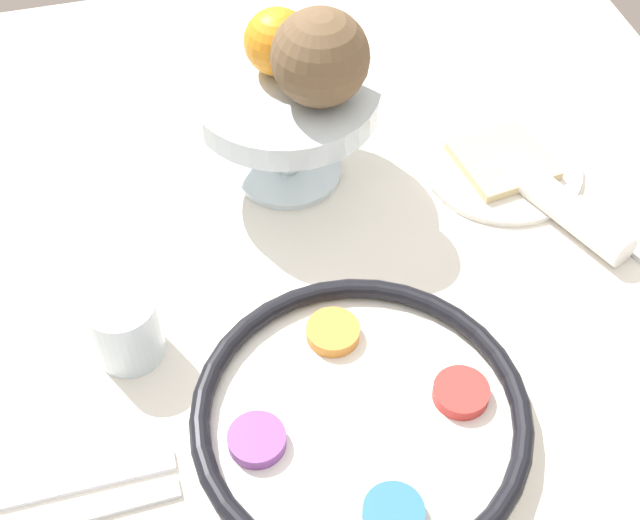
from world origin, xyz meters
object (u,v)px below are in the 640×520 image
(seder_plate, at_px, (361,417))
(cup_near, at_px, (125,327))
(coconut, at_px, (320,57))
(napkin_roll, at_px, (564,207))
(orange_fruit, at_px, (278,42))
(bread_plate, at_px, (502,165))
(fruit_stand, at_px, (286,104))

(seder_plate, bearing_deg, cup_near, 54.60)
(seder_plate, bearing_deg, coconut, -7.98)
(coconut, bearing_deg, napkin_roll, -115.67)
(coconut, distance_m, cup_near, 0.34)
(orange_fruit, xyz_separation_m, bread_plate, (-0.09, -0.25, -0.16))
(fruit_stand, height_order, cup_near, fruit_stand)
(orange_fruit, relative_size, bread_plate, 0.38)
(coconut, bearing_deg, cup_near, 126.32)
(bread_plate, distance_m, cup_near, 0.49)
(bread_plate, relative_size, napkin_roll, 1.07)
(coconut, relative_size, bread_plate, 0.54)
(fruit_stand, xyz_separation_m, napkin_roll, (-0.15, -0.29, -0.09))
(orange_fruit, distance_m, cup_near, 0.35)
(cup_near, bearing_deg, napkin_roll, -83.29)
(cup_near, bearing_deg, bread_plate, -71.90)
(cup_near, bearing_deg, orange_fruit, -41.77)
(seder_plate, relative_size, napkin_roll, 1.79)
(napkin_roll, xyz_separation_m, cup_near, (-0.06, 0.50, 0.02))
(napkin_roll, bearing_deg, bread_plate, 20.59)
(coconut, bearing_deg, bread_plate, -97.52)
(seder_plate, height_order, fruit_stand, fruit_stand)
(fruit_stand, bearing_deg, orange_fruit, 0.84)
(fruit_stand, relative_size, bread_plate, 1.10)
(seder_plate, xyz_separation_m, bread_plate, (0.29, -0.26, -0.01))
(fruit_stand, xyz_separation_m, bread_plate, (-0.06, -0.25, -0.10))
(orange_fruit, xyz_separation_m, cup_near, (-0.24, 0.21, -0.13))
(coconut, relative_size, napkin_roll, 0.58)
(seder_plate, xyz_separation_m, cup_near, (0.14, 0.20, 0.02))
(fruit_stand, relative_size, napkin_roll, 1.18)
(bread_plate, bearing_deg, orange_fruit, 70.87)
(orange_fruit, height_order, bread_plate, orange_fruit)
(bread_plate, height_order, cup_near, cup_near)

